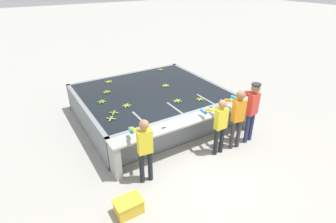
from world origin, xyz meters
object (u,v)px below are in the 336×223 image
object	(u,v)px
knife_0	(166,127)
banana_bunch_floating_6	(200,99)
banana_bunch_floating_3	(109,82)
banana_bunch_floating_1	(111,119)
banana_bunch_floating_5	(161,70)
banana_bunch_floating_8	(127,106)
worker_1	(220,122)
banana_bunch_floating_2	(165,86)
banana_bunch_floating_0	(177,101)
worker_3	(252,107)
banana_bunch_floating_4	(114,113)
crate	(129,206)
worker_2	(237,114)
banana_bunch_floating_7	(107,92)
knife_1	(152,133)
banana_bunch_floating_9	(102,102)
worker_0	(144,145)

from	to	relation	value
knife_0	banana_bunch_floating_6	bearing A→B (deg)	26.47
banana_bunch_floating_3	banana_bunch_floating_1	bearing A→B (deg)	-108.97
banana_bunch_floating_5	banana_bunch_floating_8	world-z (taller)	same
worker_1	banana_bunch_floating_2	xyz separation A→B (m)	(0.08, 2.78, 0.01)
banana_bunch_floating_5	banana_bunch_floating_0	bearing A→B (deg)	-110.28
knife_0	banana_bunch_floating_8	bearing A→B (deg)	102.37
worker_3	banana_bunch_floating_2	xyz separation A→B (m)	(-1.02, 2.80, -0.14)
worker_1	banana_bunch_floating_4	size ratio (longest dim) A/B	6.34
worker_3	crate	size ratio (longest dim) A/B	3.19
banana_bunch_floating_4	worker_2	bearing A→B (deg)	-35.84
banana_bunch_floating_7	crate	bearing A→B (deg)	-105.01
worker_1	worker_3	bearing A→B (deg)	-0.78
worker_3	banana_bunch_floating_1	world-z (taller)	worker_3
banana_bunch_floating_5	worker_1	bearing A→B (deg)	-100.07
banana_bunch_floating_6	knife_0	distance (m)	1.88
worker_1	banana_bunch_floating_3	xyz separation A→B (m)	(-1.41, 4.12, 0.01)
banana_bunch_floating_0	banana_bunch_floating_6	world-z (taller)	same
banana_bunch_floating_5	knife_0	xyz separation A→B (m)	(-2.04, -3.79, -0.01)
worker_2	worker_1	bearing A→B (deg)	175.56
banana_bunch_floating_2	crate	xyz separation A→B (m)	(-2.90, -3.39, -0.77)
banana_bunch_floating_0	worker_1	bearing A→B (deg)	-81.66
worker_3	banana_bunch_floating_4	bearing A→B (deg)	149.42
banana_bunch_floating_2	knife_0	distance (m)	2.66
banana_bunch_floating_1	knife_1	world-z (taller)	banana_bunch_floating_1
banana_bunch_floating_6	knife_0	size ratio (longest dim) A/B	0.82
worker_2	worker_3	world-z (taller)	worker_3
banana_bunch_floating_7	knife_1	world-z (taller)	banana_bunch_floating_7
banana_bunch_floating_0	knife_1	size ratio (longest dim) A/B	0.82
banana_bunch_floating_9	worker_2	bearing A→B (deg)	-45.42
banana_bunch_floating_6	banana_bunch_floating_9	distance (m)	2.89
banana_bunch_floating_5	banana_bunch_floating_6	size ratio (longest dim) A/B	1.00
worker_1	worker_0	bearing A→B (deg)	178.55
banana_bunch_floating_2	banana_bunch_floating_9	bearing A→B (deg)	-177.85
banana_bunch_floating_6	worker_3	bearing A→B (deg)	-62.65
banana_bunch_floating_5	banana_bunch_floating_7	xyz separation A→B (m)	(-2.54, -0.98, 0.00)
banana_bunch_floating_5	knife_0	world-z (taller)	banana_bunch_floating_5
worker_3	banana_bunch_floating_5	world-z (taller)	worker_3
worker_1	knife_1	size ratio (longest dim) A/B	4.52
banana_bunch_floating_7	knife_1	size ratio (longest dim) A/B	0.82
banana_bunch_floating_3	banana_bunch_floating_5	size ratio (longest dim) A/B	0.98
banana_bunch_floating_1	banana_bunch_floating_5	distance (m)	4.05
worker_0	banana_bunch_floating_4	bearing A→B (deg)	89.79
banana_bunch_floating_1	knife_0	distance (m)	1.50
banana_bunch_floating_7	banana_bunch_floating_8	size ratio (longest dim) A/B	1.00
banana_bunch_floating_1	crate	world-z (taller)	banana_bunch_floating_1
banana_bunch_floating_7	worker_1	bearing A→B (deg)	-61.70
banana_bunch_floating_9	knife_1	bearing A→B (deg)	-78.83
worker_0	banana_bunch_floating_1	bearing A→B (deg)	96.62
banana_bunch_floating_8	knife_0	bearing A→B (deg)	-77.63
banana_bunch_floating_1	banana_bunch_floating_3	world-z (taller)	same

